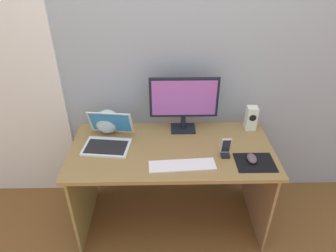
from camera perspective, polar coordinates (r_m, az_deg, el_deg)
name	(u,v)px	position (r m, az deg, el deg)	size (l,w,h in m)	color
ground_plane	(171,219)	(2.56, 0.57, -17.13)	(8.00, 8.00, 0.00)	brown
wall_back	(170,52)	(2.20, 0.43, 13.84)	(6.00, 0.04, 2.50)	#98A3B0
door_left	(6,86)	(2.54, -28.33, 6.66)	(0.82, 0.02, 2.02)	white
desk	(171,165)	(2.17, 0.66, -7.34)	(1.39, 0.66, 0.71)	olive
monitor	(184,101)	(2.16, 3.02, 4.67)	(0.49, 0.14, 0.42)	black
speaker_right	(251,118)	(2.32, 15.43, 1.47)	(0.08, 0.08, 0.18)	white
laptop	(108,139)	(2.13, -11.26, -2.35)	(0.34, 0.33, 0.21)	white
fishbowl	(108,121)	(2.25, -11.35, 0.85)	(0.18, 0.18, 0.18)	silver
keyboard_external	(182,165)	(1.92, 2.69, -7.45)	(0.42, 0.12, 0.01)	white
mousepad	(255,162)	(2.03, 16.09, -6.63)	(0.25, 0.20, 0.00)	black
mouse	(252,158)	(2.03, 15.54, -5.90)	(0.06, 0.10, 0.04)	#584A4F
phone_in_dock	(226,150)	(2.01, 10.82, -4.47)	(0.06, 0.05, 0.14)	black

